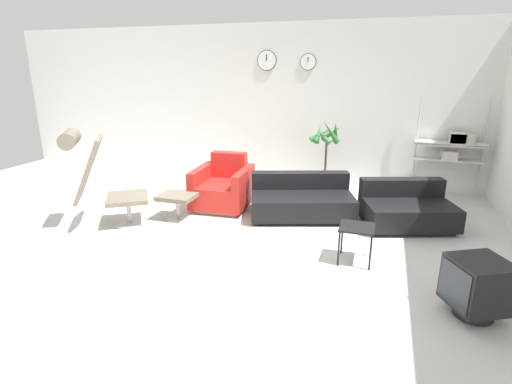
{
  "coord_description": "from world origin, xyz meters",
  "views": [
    {
      "loc": [
        1.51,
        -4.33,
        2.02
      ],
      "look_at": [
        0.06,
        0.2,
        0.55
      ],
      "focal_mm": 28.0,
      "sensor_mm": 36.0,
      "label": 1
    }
  ],
  "objects_px": {
    "ottoman": "(177,201)",
    "side_table": "(357,231)",
    "couch_second": "(406,210)",
    "crt_television": "(477,287)",
    "lounge_chair": "(97,172)",
    "shelf_unit": "(454,145)",
    "potted_plant": "(325,166)",
    "couch_low": "(301,201)",
    "armchair_red": "(223,188)"
  },
  "relations": [
    {
      "from": "ottoman",
      "to": "side_table",
      "type": "height_order",
      "value": "side_table"
    },
    {
      "from": "ottoman",
      "to": "couch_second",
      "type": "relative_size",
      "value": 0.37
    },
    {
      "from": "crt_television",
      "to": "lounge_chair",
      "type": "bearing_deg",
      "value": 52.86
    },
    {
      "from": "ottoman",
      "to": "shelf_unit",
      "type": "height_order",
      "value": "shelf_unit"
    },
    {
      "from": "side_table",
      "to": "lounge_chair",
      "type": "bearing_deg",
      "value": 179.54
    },
    {
      "from": "crt_television",
      "to": "shelf_unit",
      "type": "bearing_deg",
      "value": -30.88
    },
    {
      "from": "couch_second",
      "to": "side_table",
      "type": "relative_size",
      "value": 3.23
    },
    {
      "from": "lounge_chair",
      "to": "crt_television",
      "type": "xyz_separation_m",
      "value": [
        4.35,
        -0.75,
        -0.47
      ]
    },
    {
      "from": "crt_television",
      "to": "couch_second",
      "type": "bearing_deg",
      "value": -13.97
    },
    {
      "from": "ottoman",
      "to": "lounge_chair",
      "type": "bearing_deg",
      "value": -146.81
    },
    {
      "from": "shelf_unit",
      "to": "couch_second",
      "type": "bearing_deg",
      "value": -113.94
    },
    {
      "from": "couch_second",
      "to": "shelf_unit",
      "type": "height_order",
      "value": "shelf_unit"
    },
    {
      "from": "couch_second",
      "to": "potted_plant",
      "type": "bearing_deg",
      "value": -60.08
    },
    {
      "from": "lounge_chair",
      "to": "side_table",
      "type": "height_order",
      "value": "lounge_chair"
    },
    {
      "from": "couch_second",
      "to": "crt_television",
      "type": "relative_size",
      "value": 2.26
    },
    {
      "from": "ottoman",
      "to": "side_table",
      "type": "bearing_deg",
      "value": -13.08
    },
    {
      "from": "couch_low",
      "to": "potted_plant",
      "type": "relative_size",
      "value": 1.27
    },
    {
      "from": "side_table",
      "to": "crt_television",
      "type": "xyz_separation_m",
      "value": [
        1.04,
        -0.72,
        -0.08
      ]
    },
    {
      "from": "couch_low",
      "to": "crt_television",
      "type": "relative_size",
      "value": 2.72
    },
    {
      "from": "couch_low",
      "to": "crt_television",
      "type": "height_order",
      "value": "couch_low"
    },
    {
      "from": "ottoman",
      "to": "crt_television",
      "type": "relative_size",
      "value": 0.84
    },
    {
      "from": "armchair_red",
      "to": "shelf_unit",
      "type": "bearing_deg",
      "value": -157.73
    },
    {
      "from": "ottoman",
      "to": "couch_low",
      "type": "relative_size",
      "value": 0.31
    },
    {
      "from": "couch_low",
      "to": "armchair_red",
      "type": "bearing_deg",
      "value": -19.77
    },
    {
      "from": "ottoman",
      "to": "armchair_red",
      "type": "height_order",
      "value": "armchair_red"
    },
    {
      "from": "armchair_red",
      "to": "potted_plant",
      "type": "distance_m",
      "value": 1.81
    },
    {
      "from": "lounge_chair",
      "to": "armchair_red",
      "type": "distance_m",
      "value": 1.81
    },
    {
      "from": "couch_low",
      "to": "couch_second",
      "type": "relative_size",
      "value": 1.2
    },
    {
      "from": "side_table",
      "to": "potted_plant",
      "type": "relative_size",
      "value": 0.33
    },
    {
      "from": "lounge_chair",
      "to": "ottoman",
      "type": "relative_size",
      "value": 2.62
    },
    {
      "from": "potted_plant",
      "to": "crt_television",
      "type": "bearing_deg",
      "value": -61.09
    },
    {
      "from": "couch_second",
      "to": "couch_low",
      "type": "bearing_deg",
      "value": -15.04
    },
    {
      "from": "couch_second",
      "to": "crt_television",
      "type": "xyz_separation_m",
      "value": [
        0.48,
        -2.02,
        0.06
      ]
    },
    {
      "from": "couch_second",
      "to": "side_table",
      "type": "bearing_deg",
      "value": 48.46
    },
    {
      "from": "ottoman",
      "to": "couch_second",
      "type": "bearing_deg",
      "value": 13.39
    },
    {
      "from": "armchair_red",
      "to": "couch_second",
      "type": "bearing_deg",
      "value": 177.12
    },
    {
      "from": "armchair_red",
      "to": "potted_plant",
      "type": "height_order",
      "value": "potted_plant"
    },
    {
      "from": "ottoman",
      "to": "crt_television",
      "type": "height_order",
      "value": "crt_television"
    },
    {
      "from": "crt_television",
      "to": "potted_plant",
      "type": "distance_m",
      "value": 3.61
    },
    {
      "from": "couch_low",
      "to": "ottoman",
      "type": "bearing_deg",
      "value": 3.78
    },
    {
      "from": "potted_plant",
      "to": "lounge_chair",
      "type": "bearing_deg",
      "value": -137.28
    },
    {
      "from": "lounge_chair",
      "to": "side_table",
      "type": "bearing_deg",
      "value": 56.35
    },
    {
      "from": "ottoman",
      "to": "armchair_red",
      "type": "bearing_deg",
      "value": 59.01
    },
    {
      "from": "potted_plant",
      "to": "shelf_unit",
      "type": "relative_size",
      "value": 0.78
    },
    {
      "from": "couch_second",
      "to": "side_table",
      "type": "xyz_separation_m",
      "value": [
        -0.56,
        -1.29,
        0.14
      ]
    },
    {
      "from": "couch_low",
      "to": "potted_plant",
      "type": "bearing_deg",
      "value": -115.09
    },
    {
      "from": "lounge_chair",
      "to": "crt_television",
      "type": "distance_m",
      "value": 4.44
    },
    {
      "from": "ottoman",
      "to": "side_table",
      "type": "xyz_separation_m",
      "value": [
        2.47,
        -0.57,
        0.09
      ]
    },
    {
      "from": "ottoman",
      "to": "potted_plant",
      "type": "distance_m",
      "value": 2.57
    },
    {
      "from": "armchair_red",
      "to": "couch_low",
      "type": "distance_m",
      "value": 1.21
    }
  ]
}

